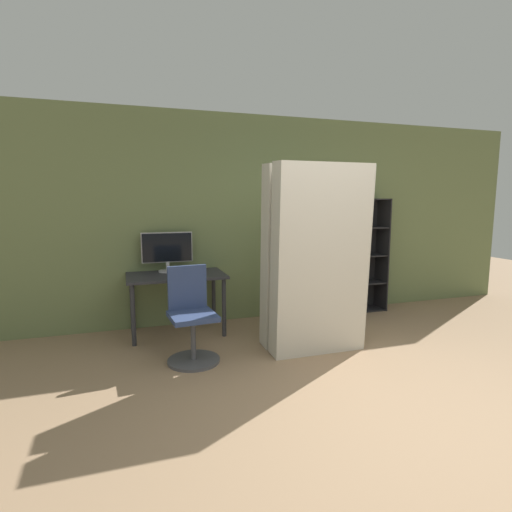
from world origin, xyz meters
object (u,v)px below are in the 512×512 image
(bookshelf, at_px, (356,254))
(mattress_far, at_px, (308,256))
(monitor, at_px, (167,250))
(office_chair, at_px, (192,323))
(mattress_near, at_px, (321,260))

(bookshelf, bearing_deg, mattress_far, -141.05)
(monitor, bearing_deg, bookshelf, -0.19)
(office_chair, relative_size, bookshelf, 0.58)
(monitor, height_order, mattress_far, mattress_far)
(mattress_near, relative_size, mattress_far, 1.00)
(monitor, relative_size, office_chair, 0.65)
(monitor, xyz_separation_m, office_chair, (0.11, -1.09, -0.61))
(monitor, relative_size, mattress_far, 0.31)
(mattress_near, xyz_separation_m, mattress_far, (0.00, 0.30, -0.00))
(office_chair, bearing_deg, mattress_far, 3.80)
(mattress_near, height_order, mattress_far, mattress_near)
(monitor, xyz_separation_m, mattress_near, (1.42, -1.31, -0.01))
(bookshelf, xyz_separation_m, mattress_far, (-1.23, -1.00, 0.16))
(office_chair, xyz_separation_m, mattress_near, (1.31, -0.22, 0.60))
(monitor, xyz_separation_m, bookshelf, (2.65, -0.01, -0.17))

